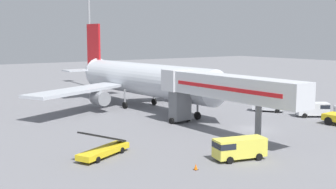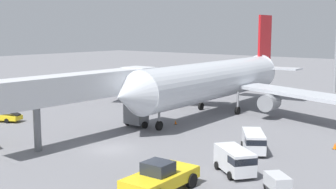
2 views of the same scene
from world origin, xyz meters
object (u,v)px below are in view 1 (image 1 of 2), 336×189
object	(u,v)px
safety_cone_charlie	(178,114)
apron_light_mast	(89,12)
belt_loader_truck	(104,149)
safety_cone_alpha	(263,101)
service_van_rear_right	(269,104)
service_van_rear_left	(313,109)
jet_bridge	(219,88)
airplane_at_gate	(142,79)
safety_cone_bravo	(196,167)
service_van_far_center	(238,147)

from	to	relation	value
safety_cone_charlie	apron_light_mast	world-z (taller)	apron_light_mast
belt_loader_truck	safety_cone_alpha	xyz separation A→B (m)	(38.23, 13.65, -0.42)
service_van_rear_right	service_van_rear_left	bearing A→B (deg)	-74.22
jet_bridge	safety_cone_charlie	size ratio (longest dim) A/B	41.38
belt_loader_truck	service_van_rear_right	bearing A→B (deg)	12.95
airplane_at_gate	belt_loader_truck	size ratio (longest dim) A/B	6.33
safety_cone_alpha	safety_cone_bravo	distance (m)	40.18
belt_loader_truck	service_van_rear_right	world-z (taller)	belt_loader_truck
airplane_at_gate	jet_bridge	world-z (taller)	airplane_at_gate
belt_loader_truck	service_van_far_center	distance (m)	12.95
belt_loader_truck	safety_cone_alpha	world-z (taller)	belt_loader_truck
safety_cone_bravo	service_van_far_center	bearing A→B (deg)	0.73
safety_cone_bravo	service_van_rear_left	bearing A→B (deg)	17.24
airplane_at_gate	belt_loader_truck	world-z (taller)	airplane_at_gate
service_van_rear_right	apron_light_mast	distance (m)	49.95
airplane_at_gate	service_van_rear_left	distance (m)	27.10
jet_bridge	service_van_rear_right	bearing A→B (deg)	21.13
safety_cone_charlie	service_van_far_center	bearing A→B (deg)	-112.96
jet_bridge	apron_light_mast	bearing A→B (deg)	80.96
service_van_far_center	safety_cone_bravo	xyz separation A→B (m)	(-5.25, -0.07, -0.90)
jet_bridge	service_van_far_center	bearing A→B (deg)	-123.27
service_van_far_center	safety_cone_charlie	size ratio (longest dim) A/B	10.03
service_van_rear_right	safety_cone_charlie	xyz separation A→B (m)	(-13.69, 5.43, -0.88)
safety_cone_alpha	belt_loader_truck	bearing A→B (deg)	-160.36
service_van_rear_right	safety_cone_bravo	bearing A→B (deg)	-150.36
safety_cone_charlie	safety_cone_bravo	bearing A→B (deg)	-123.76
airplane_at_gate	safety_cone_bravo	xyz separation A→B (m)	(-14.06, -31.01, -4.43)
service_van_rear_right	safety_cone_alpha	distance (m)	8.39
airplane_at_gate	service_van_rear_left	world-z (taller)	airplane_at_gate
service_van_rear_right	service_van_rear_left	xyz separation A→B (m)	(1.88, -6.65, 0.05)
safety_cone_alpha	safety_cone_bravo	xyz separation A→B (m)	(-33.58, -22.05, -0.06)
belt_loader_truck	service_van_rear_left	distance (m)	34.48
safety_cone_bravo	safety_cone_alpha	bearing A→B (deg)	33.29
airplane_at_gate	service_van_far_center	size ratio (longest dim) A/B	7.71
service_van_rear_left	safety_cone_alpha	size ratio (longest dim) A/B	6.86
service_van_rear_right	safety_cone_charlie	bearing A→B (deg)	158.36
safety_cone_bravo	apron_light_mast	distance (m)	67.72
airplane_at_gate	safety_cone_charlie	size ratio (longest dim) A/B	77.30
safety_cone_alpha	apron_light_mast	world-z (taller)	apron_light_mast
service_van_rear_right	service_van_rear_left	distance (m)	6.91
jet_bridge	service_van_rear_right	size ratio (longest dim) A/B	4.43
airplane_at_gate	apron_light_mast	world-z (taller)	apron_light_mast
service_van_rear_left	apron_light_mast	bearing A→B (deg)	100.59
belt_loader_truck	service_van_rear_left	size ratio (longest dim) A/B	1.37
jet_bridge	service_van_rear_left	distance (m)	18.86
service_van_rear_left	safety_cone_alpha	distance (m)	13.37
belt_loader_truck	safety_cone_bravo	world-z (taller)	belt_loader_truck
service_van_rear_right	jet_bridge	bearing A→B (deg)	-158.87
jet_bridge	safety_cone_bravo	bearing A→B (deg)	-140.25
safety_cone_bravo	safety_cone_charlie	world-z (taller)	safety_cone_bravo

